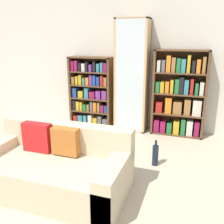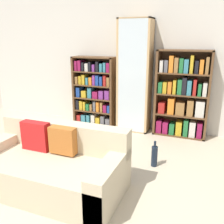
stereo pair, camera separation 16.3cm
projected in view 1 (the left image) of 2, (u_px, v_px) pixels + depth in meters
name	position (u px, v px, depth m)	size (l,w,h in m)	color
ground_plane	(54.00, 209.00, 2.62)	(16.00, 16.00, 0.00)	beige
wall_back	(127.00, 58.00, 4.79)	(6.67, 0.06, 2.70)	silver
couch	(55.00, 168.00, 2.92)	(1.72, 0.88, 0.75)	beige
bookshelf_left	(91.00, 93.00, 5.01)	(0.86, 0.32, 1.37)	brown
display_cabinet	(132.00, 77.00, 4.64)	(0.60, 0.36, 2.06)	tan
bookshelf_right	(179.00, 96.00, 4.47)	(0.93, 0.32, 1.53)	brown
wine_bottle	(155.00, 155.00, 3.49)	(0.09, 0.09, 0.37)	#192333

